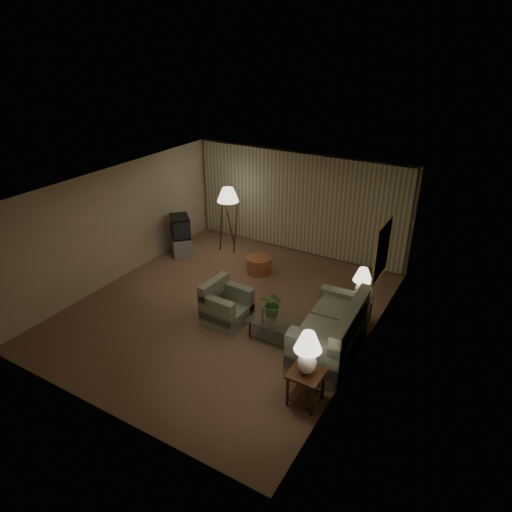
{
  "coord_description": "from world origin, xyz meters",
  "views": [
    {
      "loc": [
        4.79,
        -6.95,
        5.37
      ],
      "look_at": [
        0.39,
        0.6,
        1.09
      ],
      "focal_mm": 32.0,
      "sensor_mm": 36.0,
      "label": 1
    }
  ],
  "objects_px": {
    "side_table_far": "(359,306)",
    "vase": "(273,316)",
    "table_lamp_near": "(308,349)",
    "tv_cabinet": "(181,245)",
    "coffee_table": "(280,328)",
    "ottoman": "(259,265)",
    "floor_lamp": "(229,218)",
    "sofa": "(329,334)",
    "table_lamp_far": "(362,281)",
    "crt_tv": "(180,227)",
    "armchair": "(227,307)",
    "side_table_near": "(306,382)"
  },
  "relations": [
    {
      "from": "side_table_far",
      "to": "vase",
      "type": "relative_size",
      "value": 3.54
    },
    {
      "from": "side_table_far",
      "to": "table_lamp_near",
      "type": "relative_size",
      "value": 0.8
    },
    {
      "from": "tv_cabinet",
      "to": "coffee_table",
      "type": "bearing_deg",
      "value": 16.69
    },
    {
      "from": "ottoman",
      "to": "tv_cabinet",
      "type": "bearing_deg",
      "value": -177.48
    },
    {
      "from": "coffee_table",
      "to": "ottoman",
      "type": "distance_m",
      "value": 2.82
    },
    {
      "from": "table_lamp_near",
      "to": "side_table_far",
      "type": "bearing_deg",
      "value": 90.0
    },
    {
      "from": "tv_cabinet",
      "to": "floor_lamp",
      "type": "relative_size",
      "value": 0.49
    },
    {
      "from": "sofa",
      "to": "ottoman",
      "type": "bearing_deg",
      "value": -131.33
    },
    {
      "from": "table_lamp_far",
      "to": "crt_tv",
      "type": "distance_m",
      "value": 5.26
    },
    {
      "from": "sofa",
      "to": "ottoman",
      "type": "xyz_separation_m",
      "value": [
        -2.7,
        2.12,
        -0.22
      ]
    },
    {
      "from": "side_table_far",
      "to": "coffee_table",
      "type": "relative_size",
      "value": 0.51
    },
    {
      "from": "sofa",
      "to": "table_lamp_far",
      "type": "bearing_deg",
      "value": 169.98
    },
    {
      "from": "coffee_table",
      "to": "floor_lamp",
      "type": "height_order",
      "value": "floor_lamp"
    },
    {
      "from": "tv_cabinet",
      "to": "crt_tv",
      "type": "relative_size",
      "value": 1.08
    },
    {
      "from": "sofa",
      "to": "coffee_table",
      "type": "bearing_deg",
      "value": -87.26
    },
    {
      "from": "armchair",
      "to": "table_lamp_far",
      "type": "height_order",
      "value": "table_lamp_far"
    },
    {
      "from": "table_lamp_far",
      "to": "tv_cabinet",
      "type": "xyz_separation_m",
      "value": [
        -5.2,
        0.77,
        -0.74
      ]
    },
    {
      "from": "crt_tv",
      "to": "floor_lamp",
      "type": "xyz_separation_m",
      "value": [
        0.99,
        0.84,
        0.14
      ]
    },
    {
      "from": "armchair",
      "to": "ottoman",
      "type": "distance_m",
      "value": 2.28
    },
    {
      "from": "side_table_near",
      "to": "crt_tv",
      "type": "height_order",
      "value": "crt_tv"
    },
    {
      "from": "table_lamp_far",
      "to": "ottoman",
      "type": "bearing_deg",
      "value": 162.99
    },
    {
      "from": "table_lamp_near",
      "to": "ottoman",
      "type": "bearing_deg",
      "value": 129.39
    },
    {
      "from": "table_lamp_near",
      "to": "vase",
      "type": "distance_m",
      "value": 1.86
    },
    {
      "from": "sofa",
      "to": "floor_lamp",
      "type": "bearing_deg",
      "value": -128.29
    },
    {
      "from": "floor_lamp",
      "to": "ottoman",
      "type": "xyz_separation_m",
      "value": [
        1.36,
        -0.73,
        -0.72
      ]
    },
    {
      "from": "ottoman",
      "to": "floor_lamp",
      "type": "bearing_deg",
      "value": 151.65
    },
    {
      "from": "crt_tv",
      "to": "vase",
      "type": "height_order",
      "value": "crt_tv"
    },
    {
      "from": "table_lamp_far",
      "to": "vase",
      "type": "xyz_separation_m",
      "value": [
        -1.26,
        -1.35,
        -0.49
      ]
    },
    {
      "from": "side_table_near",
      "to": "table_lamp_near",
      "type": "bearing_deg",
      "value": 180.0
    },
    {
      "from": "sofa",
      "to": "table_lamp_near",
      "type": "bearing_deg",
      "value": 3.16
    },
    {
      "from": "floor_lamp",
      "to": "ottoman",
      "type": "distance_m",
      "value": 1.7
    },
    {
      "from": "side_table_far",
      "to": "side_table_near",
      "type": "bearing_deg",
      "value": -90.0
    },
    {
      "from": "tv_cabinet",
      "to": "side_table_far",
      "type": "bearing_deg",
      "value": 35.69
    },
    {
      "from": "tv_cabinet",
      "to": "armchair",
      "type": "bearing_deg",
      "value": 7.73
    },
    {
      "from": "ottoman",
      "to": "vase",
      "type": "bearing_deg",
      "value": -54.47
    },
    {
      "from": "armchair",
      "to": "vase",
      "type": "distance_m",
      "value": 1.08
    },
    {
      "from": "table_lamp_far",
      "to": "ottoman",
      "type": "relative_size",
      "value": 1.06
    },
    {
      "from": "side_table_far",
      "to": "crt_tv",
      "type": "xyz_separation_m",
      "value": [
        -5.2,
        0.77,
        0.39
      ]
    },
    {
      "from": "side_table_near",
      "to": "table_lamp_far",
      "type": "xyz_separation_m",
      "value": [
        -0.0,
        2.6,
        0.58
      ]
    },
    {
      "from": "table_lamp_near",
      "to": "armchair",
      "type": "bearing_deg",
      "value": 151.68
    },
    {
      "from": "side_table_near",
      "to": "tv_cabinet",
      "type": "relative_size",
      "value": 0.69
    },
    {
      "from": "armchair",
      "to": "floor_lamp",
      "type": "distance_m",
      "value": 3.54
    },
    {
      "from": "side_table_far",
      "to": "floor_lamp",
      "type": "relative_size",
      "value": 0.34
    },
    {
      "from": "sofa",
      "to": "crt_tv",
      "type": "bearing_deg",
      "value": -114.97
    },
    {
      "from": "coffee_table",
      "to": "crt_tv",
      "type": "xyz_separation_m",
      "value": [
        -4.09,
        2.12,
        0.5
      ]
    },
    {
      "from": "side_table_near",
      "to": "table_lamp_far",
      "type": "height_order",
      "value": "table_lamp_far"
    },
    {
      "from": "side_table_far",
      "to": "crt_tv",
      "type": "distance_m",
      "value": 5.27
    },
    {
      "from": "side_table_near",
      "to": "table_lamp_far",
      "type": "bearing_deg",
      "value": 90.0
    },
    {
      "from": "side_table_far",
      "to": "tv_cabinet",
      "type": "bearing_deg",
      "value": 171.59
    },
    {
      "from": "table_lamp_near",
      "to": "vase",
      "type": "xyz_separation_m",
      "value": [
        -1.26,
        1.25,
        -0.54
      ]
    }
  ]
}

